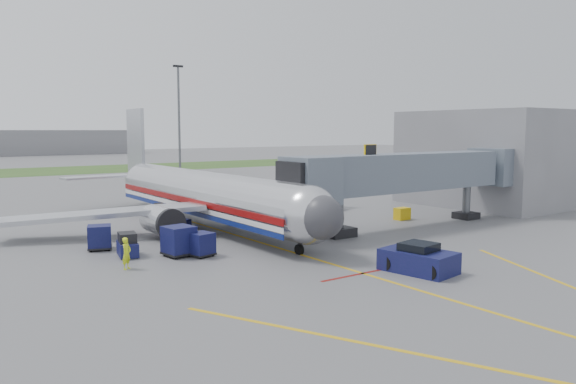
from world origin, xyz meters
TOP-DOWN VIEW (x-y plane):
  - ground at (0.00, 0.00)m, footprint 400.00×400.00m
  - grass_strip at (0.00, 90.00)m, footprint 300.00×25.00m
  - apron_markings at (0.00, -7.40)m, footprint 21.52×50.00m
  - airliner at (0.00, 15.25)m, footprint 32.10×35.67m
  - jet_bridge at (12.86, 5.00)m, footprint 25.30×4.00m
  - terminal at (30.00, 10.00)m, footprint 10.00×16.00m
  - light_mast_right at (25.00, 75.00)m, footprint 2.00×0.44m
  - pushback_tug at (2.80, -5.54)m, footprint 3.10×4.37m
  - baggage_tug at (-9.24, 7.87)m, footprint 1.54×2.35m
  - baggage_cart_a at (-5.45, 5.11)m, footprint 1.70×1.70m
  - baggage_cart_b at (-10.10, 10.84)m, footprint 1.93×1.93m
  - baggage_cart_c at (-6.54, 6.04)m, footprint 2.00×2.00m
  - belt_loader at (-2.51, 16.04)m, footprint 1.86×3.97m
  - ground_power_cart at (15.91, 8.00)m, footprint 1.34×0.90m
  - ramp_worker at (-10.44, 4.60)m, footprint 0.81×0.76m

SIDE VIEW (x-z plane):
  - ground at x=0.00m, z-range 0.00..0.00m
  - apron_markings at x=0.00m, z-range 0.00..0.01m
  - grass_strip at x=0.00m, z-range 0.00..0.01m
  - belt_loader at x=-2.51m, z-range -0.47..1.40m
  - ground_power_cart at x=15.91m, z-range -0.01..1.07m
  - baggage_tug at x=-9.24m, z-range -0.09..1.43m
  - pushback_tug at x=2.80m, z-range -0.14..1.53m
  - baggage_cart_a at x=-5.45m, z-range 0.01..1.53m
  - baggage_cart_b at x=-10.10m, z-range 0.02..1.67m
  - ramp_worker at x=-10.44m, z-range 0.00..1.86m
  - baggage_cart_c at x=-6.54m, z-range 0.02..1.93m
  - airliner at x=0.00m, z-range -2.48..7.77m
  - jet_bridge at x=12.86m, z-range 1.02..7.92m
  - terminal at x=30.00m, z-range 0.00..10.00m
  - light_mast_right at x=25.00m, z-range 0.58..20.98m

